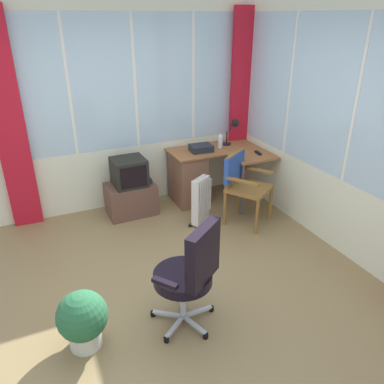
{
  "coord_description": "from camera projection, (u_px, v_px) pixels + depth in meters",
  "views": [
    {
      "loc": [
        -0.97,
        -2.75,
        2.46
      ],
      "look_at": [
        0.68,
        0.89,
        0.58
      ],
      "focal_mm": 35.34,
      "sensor_mm": 36.0,
      "label": 1
    }
  ],
  "objects": [
    {
      "name": "ground",
      "position": [
        167.0,
        296.0,
        3.69
      ],
      "size": [
        5.13,
        5.17,
        0.06
      ],
      "primitive_type": "cube",
      "color": "olive"
    },
    {
      "name": "north_window_panel",
      "position": [
        105.0,
        111.0,
        4.85
      ],
      "size": [
        4.13,
        0.07,
        2.68
      ],
      "color": "silver",
      "rests_on": "ground"
    },
    {
      "name": "east_window_panel",
      "position": [
        353.0,
        135.0,
        3.89
      ],
      "size": [
        0.07,
        4.17,
        2.68
      ],
      "color": "silver",
      "rests_on": "ground"
    },
    {
      "name": "curtain_north_left",
      "position": [
        10.0,
        126.0,
        4.38
      ],
      "size": [
        0.35,
        0.09,
        2.58
      ],
      "primitive_type": "cube",
      "rotation": [
        0.0,
        0.0,
        -0.05
      ],
      "color": "red",
      "rests_on": "ground"
    },
    {
      "name": "curtain_corner",
      "position": [
        241.0,
        104.0,
        5.5
      ],
      "size": [
        0.35,
        0.1,
        2.58
      ],
      "primitive_type": "cube",
      "rotation": [
        0.0,
        0.0,
        -0.08
      ],
      "color": "red",
      "rests_on": "ground"
    },
    {
      "name": "desk",
      "position": [
        192.0,
        175.0,
        5.35
      ],
      "size": [
        1.27,
        1.0,
        0.75
      ],
      "color": "#975E33",
      "rests_on": "ground"
    },
    {
      "name": "desk_lamp",
      "position": [
        233.0,
        128.0,
        5.39
      ],
      "size": [
        0.24,
        0.21,
        0.38
      ],
      "color": "black",
      "rests_on": "desk"
    },
    {
      "name": "tv_remote",
      "position": [
        258.0,
        153.0,
        5.13
      ],
      "size": [
        0.07,
        0.16,
        0.02
      ],
      "primitive_type": "cube",
      "rotation": [
        0.0,
        0.0,
        -0.18
      ],
      "color": "black",
      "rests_on": "desk"
    },
    {
      "name": "spray_bottle",
      "position": [
        220.0,
        141.0,
        5.33
      ],
      "size": [
        0.06,
        0.06,
        0.22
      ],
      "color": "silver",
      "rests_on": "desk"
    },
    {
      "name": "paper_tray",
      "position": [
        201.0,
        148.0,
        5.21
      ],
      "size": [
        0.32,
        0.25,
        0.09
      ],
      "primitive_type": "cube",
      "rotation": [
        0.0,
        0.0,
        -0.08
      ],
      "color": "#20232C",
      "rests_on": "desk"
    },
    {
      "name": "wooden_armchair",
      "position": [
        241.0,
        178.0,
        4.77
      ],
      "size": [
        0.67,
        0.67,
        0.91
      ],
      "color": "brown",
      "rests_on": "ground"
    },
    {
      "name": "office_chair",
      "position": [
        191.0,
        270.0,
        3.08
      ],
      "size": [
        0.61,
        0.6,
        1.0
      ],
      "color": "#B7B7BF",
      "rests_on": "ground"
    },
    {
      "name": "tv_on_stand",
      "position": [
        131.0,
        190.0,
        5.03
      ],
      "size": [
        0.65,
        0.45,
        0.79
      ],
      "color": "brown",
      "rests_on": "ground"
    },
    {
      "name": "space_heater",
      "position": [
        202.0,
        200.0,
        4.79
      ],
      "size": [
        0.36,
        0.31,
        0.64
      ],
      "color": "silver",
      "rests_on": "ground"
    },
    {
      "name": "potted_plant",
      "position": [
        83.0,
        319.0,
        2.99
      ],
      "size": [
        0.41,
        0.41,
        0.51
      ],
      "color": "silver",
      "rests_on": "ground"
    }
  ]
}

